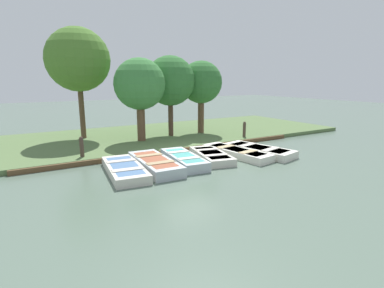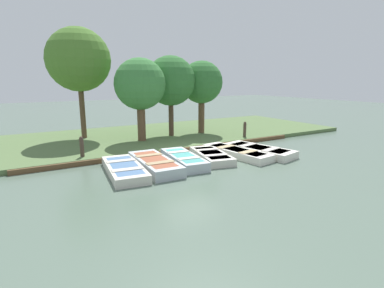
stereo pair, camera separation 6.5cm
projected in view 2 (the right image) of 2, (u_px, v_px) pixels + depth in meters
The scene contains 15 objects.
ground_plane at pixel (189, 157), 13.36m from camera, with size 80.00×80.00×0.00m, color #566B5B.
shore_bank at pixel (147, 136), 17.56m from camera, with size 8.00×24.00×0.21m.
dock_walkway at pixel (174, 148), 14.55m from camera, with size 1.13×13.92×0.20m.
rowboat_0 at pixel (124, 169), 10.95m from camera, with size 3.31×1.55×0.35m.
rowboat_1 at pixel (155, 164), 11.54m from camera, with size 3.28×1.30×0.41m.
rowboat_2 at pixel (184, 159), 12.20m from camera, with size 3.07×1.34×0.40m.
rowboat_3 at pixel (211, 156), 12.88m from camera, with size 2.92×1.68×0.34m.
rowboat_4 at pixel (237, 152), 13.43m from camera, with size 3.58×1.51×0.35m.
rowboat_5 at pixel (259, 150), 13.80m from camera, with size 3.51×1.95×0.36m.
mooring_post_near at pixel (82, 149), 12.47m from camera, with size 0.17×0.17×1.08m.
mooring_post_far at pixel (245, 131), 16.79m from camera, with size 0.17×0.17×1.08m.
park_tree_far_left at pixel (79, 60), 15.73m from camera, with size 3.33×3.33×6.07m.
park_tree_left at pixel (140, 85), 15.29m from camera, with size 2.64×2.64×4.47m.
park_tree_center at pixel (171, 81), 16.66m from camera, with size 2.76×2.76×4.69m.
park_tree_right at pixel (202, 83), 17.63m from camera, with size 2.48×2.48×4.46m.
Camera 2 is at (11.24, -6.41, 3.39)m, focal length 28.00 mm.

